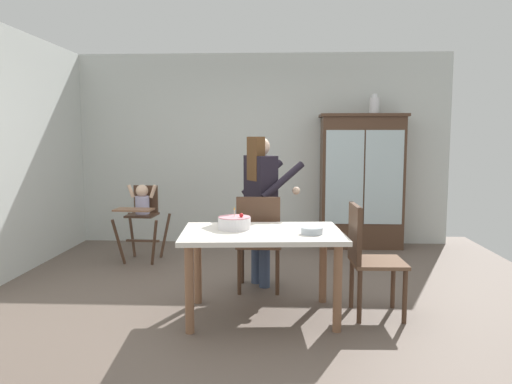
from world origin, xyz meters
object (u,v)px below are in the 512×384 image
at_px(dining_chair_far_side, 259,237).
at_px(dining_table, 262,243).
at_px(birthday_cake, 234,223).
at_px(adult_person, 261,192).
at_px(china_cabinet, 361,181).
at_px(dining_chair_right_end, 366,252).
at_px(serving_bowl, 312,231).
at_px(high_chair_with_toddler, 142,208).
at_px(ceramic_vase, 374,105).

bearing_deg(dining_chair_far_side, dining_table, 94.94).
bearing_deg(birthday_cake, dining_chair_far_side, 72.12).
bearing_deg(adult_person, dining_table, 150.66).
distance_m(china_cabinet, dining_chair_right_end, 2.72).
distance_m(birthday_cake, dining_chair_right_end, 1.15).
distance_m(china_cabinet, serving_bowl, 2.97).
distance_m(high_chair_with_toddler, adult_person, 1.79).
bearing_deg(china_cabinet, adult_person, -125.55).
bearing_deg(china_cabinet, dining_chair_right_end, -98.39).
xyz_separation_m(china_cabinet, dining_chair_right_end, (-0.39, -2.67, -0.37)).
height_order(high_chair_with_toddler, dining_chair_right_end, dining_chair_right_end).
bearing_deg(birthday_cake, high_chair_with_toddler, 126.69).
distance_m(ceramic_vase, dining_chair_far_side, 2.92).
height_order(china_cabinet, adult_person, china_cabinet).
bearing_deg(china_cabinet, ceramic_vase, 1.42).
distance_m(ceramic_vase, high_chair_with_toddler, 3.37).
bearing_deg(dining_table, adult_person, 92.60).
xyz_separation_m(china_cabinet, high_chair_with_toddler, (-2.82, -0.91, -0.27)).
bearing_deg(serving_bowl, high_chair_with_toddler, 135.31).
distance_m(serving_bowl, dining_chair_far_side, 0.92).
bearing_deg(dining_table, dining_chair_right_end, 4.47).
height_order(serving_bowl, dining_chair_far_side, dining_chair_far_side).
bearing_deg(birthday_cake, serving_bowl, -15.92).
xyz_separation_m(birthday_cake, dining_chair_right_end, (1.12, -0.01, -0.24)).
relative_size(china_cabinet, ceramic_vase, 6.81).
xyz_separation_m(adult_person, birthday_cake, (-0.20, -0.81, -0.17)).
relative_size(birthday_cake, serving_bowl, 1.56).
bearing_deg(high_chair_with_toddler, birthday_cake, -49.27).
bearing_deg(dining_chair_right_end, ceramic_vase, -13.19).
distance_m(china_cabinet, birthday_cake, 3.06).
relative_size(birthday_cake, dining_chair_right_end, 0.29).
xyz_separation_m(ceramic_vase, serving_bowl, (-1.02, -2.84, -1.19)).
xyz_separation_m(ceramic_vase, dining_table, (-1.43, -2.74, -1.32)).
bearing_deg(high_chair_with_toddler, ceramic_vase, 21.20).
distance_m(ceramic_vase, dining_table, 3.36).
height_order(china_cabinet, dining_table, china_cabinet).
bearing_deg(serving_bowl, dining_chair_far_side, 121.47).
distance_m(china_cabinet, dining_table, 3.03).
bearing_deg(ceramic_vase, adult_person, -128.46).
relative_size(china_cabinet, dining_chair_far_side, 1.92).
relative_size(high_chair_with_toddler, birthday_cake, 3.39).
height_order(adult_person, birthday_cake, adult_person).
bearing_deg(birthday_cake, dining_table, -18.88).
distance_m(ceramic_vase, birthday_cake, 3.35).
height_order(adult_person, serving_bowl, adult_person).
bearing_deg(china_cabinet, dining_chair_far_side, -122.65).
xyz_separation_m(china_cabinet, dining_table, (-1.28, -2.74, -0.29)).
bearing_deg(dining_chair_right_end, dining_table, 92.77).
xyz_separation_m(china_cabinet, adult_person, (-1.32, -1.84, 0.04)).
relative_size(adult_person, birthday_cake, 5.47).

